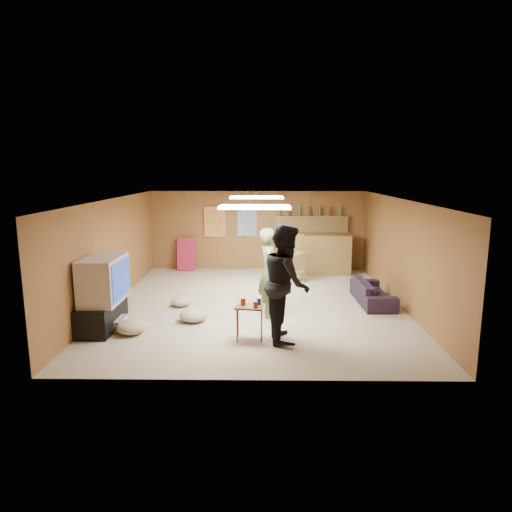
{
  "coord_description": "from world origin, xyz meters",
  "views": [
    {
      "loc": [
        0.13,
        -9.23,
        2.8
      ],
      "look_at": [
        0.0,
        0.2,
        1.0
      ],
      "focal_mm": 32.0,
      "sensor_mm": 36.0,
      "label": 1
    }
  ],
  "objects_px": {
    "tv_body": "(104,279)",
    "tray_table": "(250,322)",
    "bar_counter": "(313,253)",
    "person_black": "(286,283)",
    "person_olive": "(269,273)",
    "sofa": "(373,292)"
  },
  "relations": [
    {
      "from": "tv_body",
      "to": "person_black",
      "type": "distance_m",
      "value": 3.21
    },
    {
      "from": "bar_counter",
      "to": "tray_table",
      "type": "xyz_separation_m",
      "value": [
        -1.58,
        -4.92,
        -0.26
      ]
    },
    {
      "from": "sofa",
      "to": "tray_table",
      "type": "xyz_separation_m",
      "value": [
        -2.56,
        -2.13,
        0.05
      ]
    },
    {
      "from": "tv_body",
      "to": "tray_table",
      "type": "xyz_separation_m",
      "value": [
        2.57,
        -0.47,
        -0.61
      ]
    },
    {
      "from": "tv_body",
      "to": "tray_table",
      "type": "bearing_deg",
      "value": -10.42
    },
    {
      "from": "bar_counter",
      "to": "tv_body",
      "type": "bearing_deg",
      "value": -133.0
    },
    {
      "from": "bar_counter",
      "to": "person_olive",
      "type": "distance_m",
      "value": 3.9
    },
    {
      "from": "person_olive",
      "to": "bar_counter",
      "type": "bearing_deg",
      "value": -25.1
    },
    {
      "from": "bar_counter",
      "to": "person_black",
      "type": "xyz_separation_m",
      "value": [
        -0.98,
        -4.92,
        0.42
      ]
    },
    {
      "from": "person_black",
      "to": "sofa",
      "type": "distance_m",
      "value": 2.98
    },
    {
      "from": "bar_counter",
      "to": "person_olive",
      "type": "bearing_deg",
      "value": -108.47
    },
    {
      "from": "bar_counter",
      "to": "person_olive",
      "type": "xyz_separation_m",
      "value": [
        -1.23,
        -3.69,
        0.31
      ]
    },
    {
      "from": "bar_counter",
      "to": "sofa",
      "type": "height_order",
      "value": "bar_counter"
    },
    {
      "from": "person_black",
      "to": "tray_table",
      "type": "height_order",
      "value": "person_black"
    },
    {
      "from": "person_olive",
      "to": "sofa",
      "type": "xyz_separation_m",
      "value": [
        2.22,
        0.9,
        -0.62
      ]
    },
    {
      "from": "person_olive",
      "to": "person_black",
      "type": "bearing_deg",
      "value": -174.77
    },
    {
      "from": "tv_body",
      "to": "bar_counter",
      "type": "xyz_separation_m",
      "value": [
        4.15,
        4.45,
        -0.35
      ]
    },
    {
      "from": "bar_counter",
      "to": "person_black",
      "type": "bearing_deg",
      "value": -101.23
    },
    {
      "from": "tray_table",
      "to": "person_olive",
      "type": "bearing_deg",
      "value": 74.38
    },
    {
      "from": "person_black",
      "to": "sofa",
      "type": "xyz_separation_m",
      "value": [
        1.96,
        2.12,
        -0.73
      ]
    },
    {
      "from": "bar_counter",
      "to": "tray_table",
      "type": "relative_size",
      "value": 3.48
    },
    {
      "from": "sofa",
      "to": "tray_table",
      "type": "bearing_deg",
      "value": 128.57
    }
  ]
}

